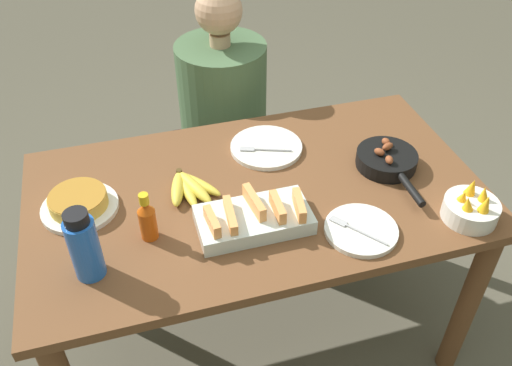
# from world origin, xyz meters

# --- Properties ---
(ground_plane) EXTENTS (14.00, 14.00, 0.00)m
(ground_plane) POSITION_xyz_m (0.00, 0.00, 0.00)
(ground_plane) COLOR #565142
(dining_table) EXTENTS (1.44, 0.82, 0.75)m
(dining_table) POSITION_xyz_m (0.00, 0.00, 0.64)
(dining_table) COLOR brown
(dining_table) RESTS_ON ground_plane
(banana_bunch) EXTENTS (0.18, 0.19, 0.04)m
(banana_bunch) POSITION_xyz_m (-0.21, 0.05, 0.77)
(banana_bunch) COLOR gold
(banana_bunch) RESTS_ON dining_table
(melon_tray) EXTENTS (0.33, 0.17, 0.10)m
(melon_tray) POSITION_xyz_m (-0.05, -0.15, 0.78)
(melon_tray) COLOR silver
(melon_tray) RESTS_ON dining_table
(skillet) EXTENTS (0.20, 0.35, 0.08)m
(skillet) POSITION_xyz_m (0.45, -0.01, 0.78)
(skillet) COLOR black
(skillet) RESTS_ON dining_table
(frittata_plate_center) EXTENTS (0.23, 0.23, 0.06)m
(frittata_plate_center) POSITION_xyz_m (-0.54, 0.06, 0.78)
(frittata_plate_center) COLOR silver
(frittata_plate_center) RESTS_ON dining_table
(empty_plate_near_front) EXTENTS (0.25, 0.25, 0.02)m
(empty_plate_near_front) POSITION_xyz_m (0.10, 0.20, 0.76)
(empty_plate_near_front) COLOR silver
(empty_plate_near_front) RESTS_ON dining_table
(empty_plate_far_left) EXTENTS (0.22, 0.22, 0.02)m
(empty_plate_far_left) POSITION_xyz_m (0.24, -0.27, 0.76)
(empty_plate_far_left) COLOR silver
(empty_plate_far_left) RESTS_ON dining_table
(fruit_bowl_mango) EXTENTS (0.16, 0.16, 0.12)m
(fruit_bowl_mango) POSITION_xyz_m (0.58, -0.30, 0.79)
(fruit_bowl_mango) COLOR silver
(fruit_bowl_mango) RESTS_ON dining_table
(water_bottle) EXTENTS (0.08, 0.08, 0.22)m
(water_bottle) POSITION_xyz_m (-0.52, -0.20, 0.86)
(water_bottle) COLOR blue
(water_bottle) RESTS_ON dining_table
(hot_sauce_bottle) EXTENTS (0.05, 0.05, 0.16)m
(hot_sauce_bottle) POSITION_xyz_m (-0.35, -0.11, 0.82)
(hot_sauce_bottle) COLOR #C64C0F
(hot_sauce_bottle) RESTS_ON dining_table
(person_figure) EXTENTS (0.41, 0.41, 1.16)m
(person_figure) POSITION_xyz_m (0.05, 0.69, 0.47)
(person_figure) COLOR black
(person_figure) RESTS_ON ground_plane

